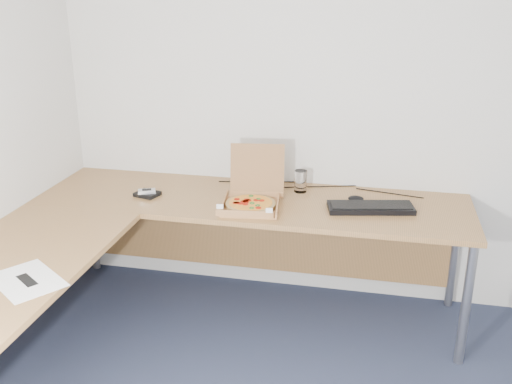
% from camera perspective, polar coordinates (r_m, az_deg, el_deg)
% --- Properties ---
extents(room_shell, '(3.50, 3.50, 2.50)m').
position_cam_1_polar(room_shell, '(1.85, 5.32, -1.86)').
color(room_shell, silver).
rests_on(room_shell, ground).
extents(desk, '(2.50, 2.20, 0.73)m').
position_cam_1_polar(desk, '(3.12, -7.94, -3.46)').
color(desk, '#9E6E3D').
rests_on(desk, ground).
extents(pizza_box, '(0.31, 0.36, 0.32)m').
position_cam_1_polar(pizza_box, '(3.27, -0.46, -0.84)').
color(pizza_box, '#AB7545').
rests_on(pizza_box, desk).
extents(drinking_glass, '(0.08, 0.08, 0.13)m').
position_cam_1_polar(drinking_glass, '(3.50, 4.36, 1.06)').
color(drinking_glass, white).
rests_on(drinking_glass, desk).
extents(keyboard, '(0.49, 0.26, 0.03)m').
position_cam_1_polar(keyboard, '(3.29, 11.11, -1.51)').
color(keyboard, black).
rests_on(keyboard, desk).
extents(mouse, '(0.10, 0.08, 0.03)m').
position_cam_1_polar(mouse, '(3.41, 9.71, -0.64)').
color(mouse, black).
rests_on(mouse, desk).
extents(wallet, '(0.16, 0.14, 0.02)m').
position_cam_1_polar(wallet, '(3.51, -10.55, -0.19)').
color(wallet, black).
rests_on(wallet, desk).
extents(phone, '(0.11, 0.09, 0.02)m').
position_cam_1_polar(phone, '(3.49, -10.60, 0.07)').
color(phone, '#B2B5BA').
rests_on(phone, wallet).
extents(paper_sheet, '(0.41, 0.38, 0.00)m').
position_cam_1_polar(paper_sheet, '(2.69, -21.43, -8.02)').
color(paper_sheet, white).
rests_on(paper_sheet, desk).
extents(cable_bundle, '(0.60, 0.12, 0.01)m').
position_cam_1_polar(cable_bundle, '(3.61, 5.68, 0.52)').
color(cable_bundle, black).
rests_on(cable_bundle, desk).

